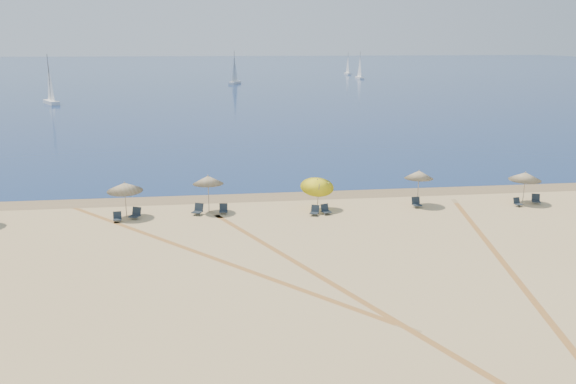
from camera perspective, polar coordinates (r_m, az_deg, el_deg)
name	(u,v)px	position (r m, az deg, el deg)	size (l,w,h in m)	color
ground	(361,358)	(23.16, 6.86, -15.29)	(160.00, 160.00, 0.00)	tan
ocean	(219,69)	(244.80, -6.54, 11.41)	(500.00, 500.00, 0.00)	#0C2151
wet_sand	(281,196)	(45.25, -0.68, -0.36)	(500.00, 500.00, 0.00)	olive
umbrella_1	(125,187)	(40.84, -15.12, 0.47)	(2.32, 2.35, 2.40)	gray
umbrella_2	(208,180)	(40.96, -7.54, 1.14)	(2.07, 2.07, 2.55)	gray
umbrella_3	(317,184)	(41.18, 2.78, 0.80)	(2.29, 2.33, 2.54)	gray
umbrella_4	(419,175)	(43.24, 12.22, 1.62)	(2.00, 2.00, 2.54)	gray
umbrella_5	(525,176)	(46.08, 21.42, 1.39)	(2.25, 2.27, 2.29)	gray
chair_1	(117,217)	(40.36, -15.77, -2.31)	(0.58, 0.66, 0.63)	black
chair_2	(136,214)	(40.71, -14.16, -2.00)	(0.85, 0.90, 0.74)	black
chair_3	(198,210)	(40.86, -8.47, -1.66)	(0.85, 0.90, 0.73)	black
chair_4	(223,209)	(40.86, -6.10, -1.63)	(0.57, 0.67, 0.66)	black
chair_5	(315,211)	(40.31, 2.53, -1.78)	(0.75, 0.80, 0.65)	black
chair_6	(326,210)	(40.60, 3.56, -1.68)	(0.71, 0.78, 0.66)	black
chair_7	(416,203)	(43.11, 11.99, -1.00)	(0.60, 0.69, 0.69)	black
chair_8	(518,202)	(45.41, 20.80, -0.92)	(0.57, 0.64, 0.59)	black
chair_9	(536,199)	(46.61, 22.31, -0.64)	(0.74, 0.80, 0.67)	black
sailboat_0	(50,89)	(118.76, -21.47, 9.00)	(4.06, 5.98, 8.85)	white
sailboat_1	(360,71)	(185.48, 6.76, 11.29)	(1.54, 5.35, 7.90)	white
sailboat_2	(235,74)	(162.53, -5.05, 11.01)	(3.60, 5.87, 8.58)	white
sailboat_3	(348,68)	(207.60, 5.65, 11.56)	(1.43, 4.97, 7.34)	white
tire_tracks	(339,268)	(31.33, 4.81, -7.13)	(52.66, 44.69, 0.00)	tan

